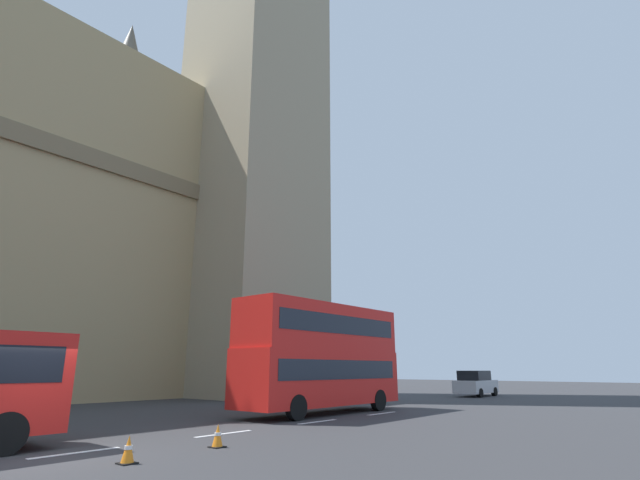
# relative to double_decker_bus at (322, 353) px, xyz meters

# --- Properties ---
(ground_plane) EXTENTS (160.00, 160.00, 0.00)m
(ground_plane) POSITION_rel_double_decker_bus_xyz_m (-12.84, -2.00, -2.71)
(ground_plane) COLOR #333335
(lane_centre_marking) EXTENTS (29.80, 0.16, 0.01)m
(lane_centre_marking) POSITION_rel_double_decker_bus_xyz_m (-11.91, -2.00, -2.70)
(lane_centre_marking) COLOR silver
(lane_centre_marking) RESTS_ON ground_plane
(double_decker_bus) EXTENTS (9.31, 2.54, 4.90)m
(double_decker_bus) POSITION_rel_double_decker_bus_xyz_m (0.00, 0.00, 0.00)
(double_decker_bus) COLOR red
(double_decker_bus) RESTS_ON ground_plane
(sedan_lead) EXTENTS (4.40, 1.86, 1.85)m
(sedan_lead) POSITION_rel_double_decker_bus_xyz_m (18.37, 0.18, -1.79)
(sedan_lead) COLOR #B7B7BC
(sedan_lead) RESTS_ON ground_plane
(traffic_cone_middle) EXTENTS (0.36, 0.36, 0.58)m
(traffic_cone_middle) POSITION_rel_double_decker_bus_xyz_m (-11.83, -4.26, -2.43)
(traffic_cone_middle) COLOR black
(traffic_cone_middle) RESTS_ON ground_plane
(traffic_cone_east) EXTENTS (0.36, 0.36, 0.58)m
(traffic_cone_east) POSITION_rel_double_decker_bus_xyz_m (-9.17, -3.98, -2.43)
(traffic_cone_east) COLOR black
(traffic_cone_east) RESTS_ON ground_plane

